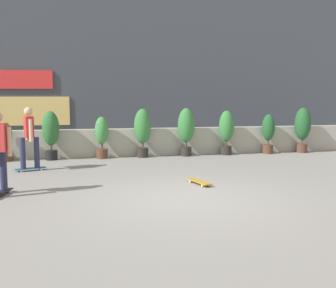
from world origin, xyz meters
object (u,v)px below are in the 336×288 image
at_px(potted_plant_2, 51,132).
at_px(skateboard_near_camera, 199,182).
at_px(potted_plant_8, 303,126).
at_px(potted_plant_3, 102,135).
at_px(potted_plant_6, 227,129).
at_px(skater_by_wall_left, 29,136).
at_px(potted_plant_7, 268,131).
at_px(potted_plant_1, 6,141).
at_px(potted_plant_5, 186,128).
at_px(potted_plant_4, 143,129).

bearing_deg(potted_plant_2, skateboard_near_camera, -50.93).
xyz_separation_m(potted_plant_2, potted_plant_8, (8.52, 0.00, 0.04)).
relative_size(potted_plant_3, potted_plant_8, 0.84).
bearing_deg(potted_plant_6, skater_by_wall_left, -163.27).
height_order(potted_plant_2, potted_plant_3, potted_plant_2).
distance_m(potted_plant_3, potted_plant_7, 5.68).
bearing_deg(skater_by_wall_left, potted_plant_1, 116.20).
bearing_deg(potted_plant_3, skater_by_wall_left, -136.95).
height_order(potted_plant_5, potted_plant_7, potted_plant_5).
relative_size(potted_plant_5, potted_plant_7, 1.17).
relative_size(potted_plant_1, potted_plant_2, 0.78).
xyz_separation_m(potted_plant_3, potted_plant_8, (6.96, 0.00, 0.18)).
bearing_deg(potted_plant_7, potted_plant_1, 180.00).
distance_m(potted_plant_2, potted_plant_6, 5.72).
relative_size(potted_plant_4, potted_plant_6, 1.06).
relative_size(potted_plant_3, skater_by_wall_left, 0.78).
distance_m(potted_plant_2, potted_plant_8, 8.52).
bearing_deg(potted_plant_8, potted_plant_7, 180.00).
relative_size(potted_plant_2, potted_plant_3, 1.14).
bearing_deg(potted_plant_2, skater_by_wall_left, -102.66).
relative_size(potted_plant_6, skateboard_near_camera, 1.81).
bearing_deg(potted_plant_4, potted_plant_7, 0.00).
distance_m(potted_plant_2, potted_plant_3, 1.57).
bearing_deg(potted_plant_6, potted_plant_1, 180.00).
relative_size(potted_plant_1, potted_plant_4, 0.75).
height_order(skater_by_wall_left, skateboard_near_camera, skater_by_wall_left).
xyz_separation_m(potted_plant_6, skateboard_near_camera, (-2.17, -4.37, -0.81)).
bearing_deg(potted_plant_5, skateboard_near_camera, -100.02).
xyz_separation_m(potted_plant_1, potted_plant_5, (5.64, -0.00, 0.30)).
relative_size(potted_plant_7, skateboard_near_camera, 1.65).
bearing_deg(skateboard_near_camera, potted_plant_4, 98.83).
height_order(potted_plant_4, potted_plant_7, potted_plant_4).
height_order(potted_plant_4, potted_plant_6, potted_plant_4).
height_order(potted_plant_3, potted_plant_7, potted_plant_7).
xyz_separation_m(potted_plant_4, skateboard_near_camera, (0.68, -4.37, -0.86)).
relative_size(potted_plant_2, potted_plant_8, 0.96).
relative_size(potted_plant_5, potted_plant_6, 1.06).
bearing_deg(skateboard_near_camera, potted_plant_1, 138.09).
bearing_deg(potted_plant_2, potted_plant_1, 180.00).
distance_m(potted_plant_6, skateboard_near_camera, 4.95).
distance_m(potted_plant_2, potted_plant_7, 7.24).
xyz_separation_m(potted_plant_2, skateboard_near_camera, (3.55, -4.37, -0.83)).
relative_size(potted_plant_1, potted_plant_8, 0.75).
xyz_separation_m(potted_plant_6, potted_plant_8, (2.80, 0.00, 0.06)).
xyz_separation_m(skater_by_wall_left, skateboard_near_camera, (3.96, -2.53, -0.88)).
distance_m(potted_plant_5, skateboard_near_camera, 4.52).
bearing_deg(potted_plant_8, skateboard_near_camera, -138.70).
relative_size(potted_plant_4, potted_plant_5, 0.99).
xyz_separation_m(potted_plant_4, potted_plant_5, (1.45, -0.00, 0.01)).
bearing_deg(potted_plant_2, potted_plant_3, 0.00).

